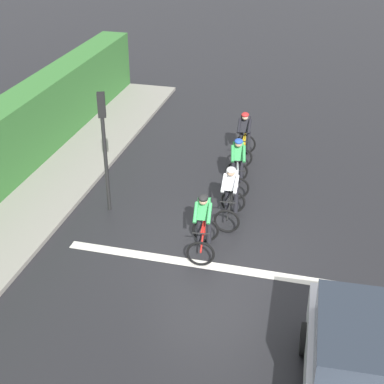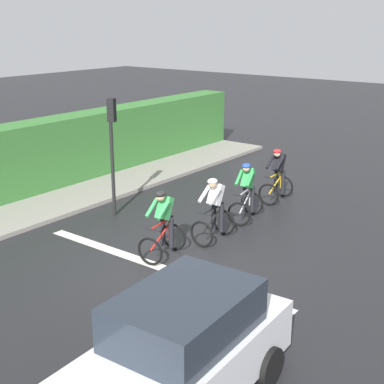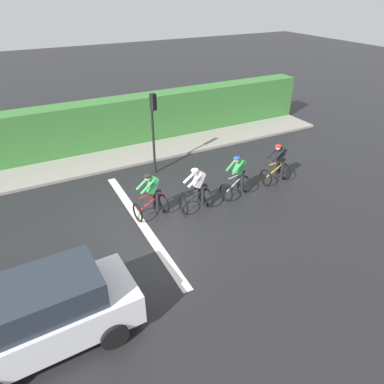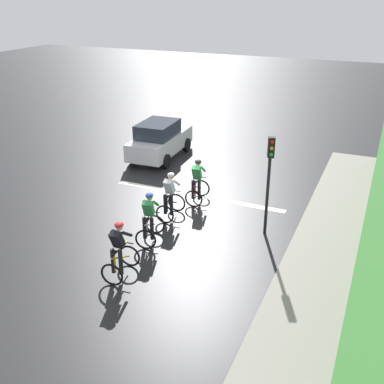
# 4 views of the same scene
# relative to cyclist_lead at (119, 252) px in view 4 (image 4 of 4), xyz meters

# --- Properties ---
(ground_plane) EXTENTS (80.00, 80.00, 0.00)m
(ground_plane) POSITION_rel_cyclist_lead_xyz_m (0.17, -5.51, -0.80)
(ground_plane) COLOR black
(sidewalk_kerb) EXTENTS (2.80, 18.93, 0.12)m
(sidewalk_kerb) POSITION_rel_cyclist_lead_xyz_m (-5.39, -3.51, -0.74)
(sidewalk_kerb) COLOR gray
(sidewalk_kerb) RESTS_ON ground
(stone_wall_low) EXTENTS (0.44, 18.93, 0.66)m
(stone_wall_low) POSITION_rel_cyclist_lead_xyz_m (-6.29, -3.51, -0.46)
(stone_wall_low) COLOR tan
(stone_wall_low) RESTS_ON ground
(hedge_wall) EXTENTS (1.10, 18.93, 2.31)m
(hedge_wall) POSITION_rel_cyclist_lead_xyz_m (-6.59, -3.51, 0.36)
(hedge_wall) COLOR #387533
(hedge_wall) RESTS_ON ground
(road_marking_stop_line) EXTENTS (7.00, 0.30, 0.01)m
(road_marking_stop_line) POSITION_rel_cyclist_lead_xyz_m (0.17, -5.87, -0.79)
(road_marking_stop_line) COLOR silver
(road_marking_stop_line) RESTS_ON ground
(cyclist_lead) EXTENTS (0.74, 1.11, 1.66)m
(cyclist_lead) POSITION_rel_cyclist_lead_xyz_m (0.00, 0.00, 0.00)
(cyclist_lead) COLOR black
(cyclist_lead) RESTS_ON ground
(cyclist_second) EXTENTS (0.89, 1.20, 1.66)m
(cyclist_second) POSITION_rel_cyclist_lead_xyz_m (0.15, -2.02, 0.00)
(cyclist_second) COLOR black
(cyclist_second) RESTS_ON ground
(cyclist_mid) EXTENTS (0.71, 1.10, 1.66)m
(cyclist_mid) POSITION_rel_cyclist_lead_xyz_m (0.30, -3.81, 0.00)
(cyclist_mid) COLOR black
(cyclist_mid) RESTS_ON ground
(cyclist_fourth) EXTENTS (0.80, 1.15, 1.66)m
(cyclist_fourth) POSITION_rel_cyclist_lead_xyz_m (-0.05, -5.37, 0.00)
(cyclist_fourth) COLOR black
(cyclist_fourth) RESTS_ON ground
(car_white) EXTENTS (2.03, 4.18, 1.76)m
(car_white) POSITION_rel_cyclist_lead_xyz_m (3.54, -9.29, 0.08)
(car_white) COLOR silver
(car_white) RESTS_ON ground
(traffic_light_near_crossing) EXTENTS (0.26, 0.30, 3.34)m
(traffic_light_near_crossing) POSITION_rel_cyclist_lead_xyz_m (-3.07, -3.96, 1.43)
(traffic_light_near_crossing) COLOR black
(traffic_light_near_crossing) RESTS_ON ground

